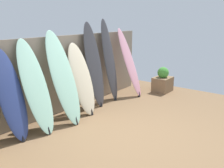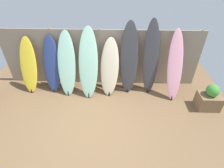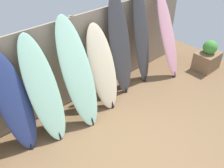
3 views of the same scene
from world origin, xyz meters
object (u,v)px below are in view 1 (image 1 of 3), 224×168
surfboard_cream_4 (82,79)px  planter_box (163,81)px  surfboard_seafoam_3 (63,78)px  surfboard_pink_7 (130,63)px  surfboard_seafoam_2 (36,87)px  surfboard_charcoal_6 (109,61)px  surfboard_navy_1 (11,96)px  surfboard_charcoal_5 (94,65)px

surfboard_cream_4 → planter_box: bearing=-14.2°
surfboard_seafoam_3 → surfboard_cream_4: (0.61, 0.07, -0.15)m
surfboard_seafoam_3 → surfboard_pink_7: bearing=-0.4°
surfboard_seafoam_2 → surfboard_cream_4: surfboard_seafoam_2 is taller
surfboard_charcoal_6 → surfboard_seafoam_3: bearing=-174.1°
surfboard_navy_1 → planter_box: surfboard_navy_1 is taller
planter_box → surfboard_cream_4: bearing=165.8°
surfboard_seafoam_3 → surfboard_charcoal_6: size_ratio=0.90×
surfboard_pink_7 → planter_box: size_ratio=2.55×
surfboard_seafoam_3 → surfboard_charcoal_6: surfboard_charcoal_6 is taller
surfboard_charcoal_5 → surfboard_seafoam_3: bearing=-171.4°
surfboard_charcoal_6 → planter_box: 1.94m
surfboard_cream_4 → surfboard_charcoal_5: (0.56, 0.11, 0.23)m
surfboard_charcoal_5 → surfboard_charcoal_6: surfboard_charcoal_6 is taller
surfboard_charcoal_6 → surfboard_seafoam_2: bearing=-177.1°
surfboard_seafoam_3 → surfboard_pink_7: surfboard_seafoam_3 is taller
planter_box → surfboard_charcoal_6: bearing=152.6°
surfboard_navy_1 → surfboard_pink_7: (3.59, -0.15, 0.12)m
surfboard_navy_1 → surfboard_cream_4: bearing=-2.2°
surfboard_cream_4 → surfboard_charcoal_5: bearing=11.0°
surfboard_seafoam_2 → surfboard_seafoam_3: 0.66m
surfboard_cream_4 → surfboard_navy_1: bearing=177.8°
surfboard_seafoam_3 → surfboard_charcoal_5: 1.19m
planter_box → surfboard_pink_7: bearing=146.0°
surfboard_navy_1 → planter_box: bearing=-9.7°
surfboard_pink_7 → surfboard_seafoam_2: bearing=178.6°
surfboard_navy_1 → surfboard_pink_7: size_ratio=0.87×
surfboard_charcoal_6 → surfboard_pink_7: (0.67, -0.20, -0.13)m
surfboard_seafoam_2 → surfboard_charcoal_5: size_ratio=0.86×
surfboard_charcoal_5 → planter_box: surfboard_charcoal_5 is taller
surfboard_seafoam_2 → surfboard_charcoal_5: surfboard_charcoal_5 is taller
surfboard_navy_1 → surfboard_seafoam_3: surfboard_seafoam_3 is taller
surfboard_seafoam_2 → surfboard_cream_4: (1.26, 0.01, -0.08)m
surfboard_charcoal_5 → planter_box: size_ratio=2.79×
surfboard_seafoam_2 → surfboard_charcoal_6: 2.46m
surfboard_charcoal_5 → planter_box: (2.21, -0.81, -0.73)m
surfboard_pink_7 → planter_box: (0.91, -0.62, -0.64)m
surfboard_charcoal_6 → surfboard_cream_4: bearing=-174.4°
surfboard_navy_1 → surfboard_pink_7: bearing=-2.4°
surfboard_seafoam_2 → surfboard_charcoal_5: (1.82, 0.12, 0.15)m
surfboard_navy_1 → planter_box: 4.60m
surfboard_charcoal_5 → surfboard_pink_7: 1.31m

